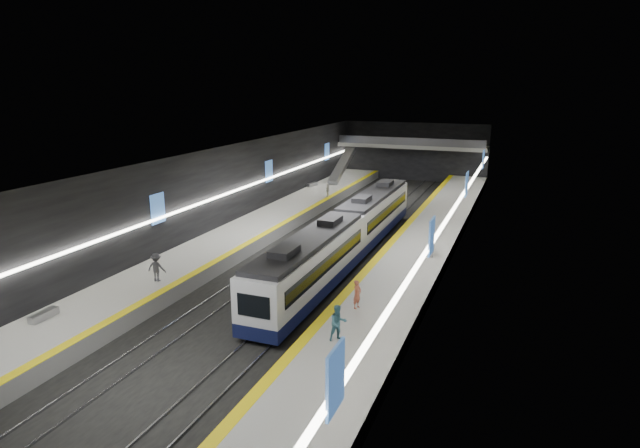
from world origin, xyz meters
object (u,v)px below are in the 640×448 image
at_px(escalator, 342,166).
at_px(passenger_right_a, 357,295).
at_px(bench_left_far, 312,185).
at_px(passenger_left_a, 327,190).
at_px(passenger_right_b, 338,323).
at_px(bench_right_far, 430,251).
at_px(bench_left_near, 44,315).
at_px(passenger_left_b, 157,268).
at_px(train, 347,234).

height_order(escalator, passenger_right_a, escalator).
height_order(bench_left_far, passenger_right_a, passenger_right_a).
bearing_deg(bench_left_far, passenger_left_a, -39.20).
bearing_deg(passenger_right_b, bench_right_far, 42.32).
distance_m(bench_left_near, passenger_left_a, 35.28).
distance_m(escalator, passenger_left_a, 10.68).
bearing_deg(passenger_right_b, bench_left_near, 151.23).
relative_size(bench_left_far, passenger_left_a, 1.11).
xyz_separation_m(passenger_right_b, passenger_left_a, (-12.45, 31.69, -0.14)).
distance_m(bench_left_far, passenger_left_b, 33.60).
xyz_separation_m(escalator, passenger_right_a, (14.09, -38.05, -1.08)).
bearing_deg(train, bench_right_far, 9.81).
height_order(train, bench_right_far, train).
bearing_deg(bench_left_near, train, 56.55).
relative_size(train, passenger_left_b, 16.17).
xyz_separation_m(train, passenger_right_b, (4.40, -14.49, -0.27)).
bearing_deg(passenger_left_b, bench_left_far, -94.33).
bearing_deg(passenger_right_a, passenger_left_a, 41.43).
relative_size(passenger_right_a, passenger_right_b, 0.89).
relative_size(passenger_right_b, passenger_left_b, 1.00).
bearing_deg(bench_right_far, passenger_right_a, -106.29).
bearing_deg(passenger_right_a, bench_left_near, 133.75).
xyz_separation_m(train, passenger_left_a, (-8.05, 17.20, -0.42)).
xyz_separation_m(bench_left_far, passenger_right_b, (16.40, -36.93, 0.71)).
bearing_deg(passenger_right_a, escalator, 38.01).
height_order(escalator, bench_left_near, escalator).
relative_size(train, passenger_right_b, 16.22).
xyz_separation_m(passenger_right_a, passenger_left_b, (-13.24, -0.62, 0.11)).
relative_size(bench_left_far, passenger_left_b, 0.93).
height_order(train, escalator, escalator).
distance_m(passenger_left_a, passenger_left_b, 28.25).
relative_size(bench_left_far, passenger_right_a, 1.05).
bearing_deg(passenger_right_b, train, 65.77).
height_order(passenger_right_a, passenger_left_a, passenger_right_a).
relative_size(bench_right_far, passenger_right_b, 1.00).
bearing_deg(passenger_right_a, bench_left_far, 43.79).
bearing_deg(passenger_right_a, bench_right_far, 7.33).
relative_size(bench_left_near, passenger_right_b, 0.92).
bearing_deg(bench_left_far, escalator, 82.74).
distance_m(bench_right_far, passenger_left_a, 21.52).
bearing_deg(passenger_right_b, escalator, 67.75).
bearing_deg(escalator, passenger_left_b, -88.74).
relative_size(bench_right_far, passenger_left_b, 1.00).
bearing_deg(bench_left_near, bench_left_far, 89.75).
bearing_deg(train, bench_left_far, 118.14).
bearing_deg(passenger_left_b, passenger_right_b, 156.46).
height_order(bench_left_near, passenger_left_b, passenger_left_b).
relative_size(escalator, passenger_left_a, 5.12).
relative_size(passenger_right_b, passenger_left_a, 1.19).
xyz_separation_m(train, passenger_right_a, (4.09, -10.41, -0.37)).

